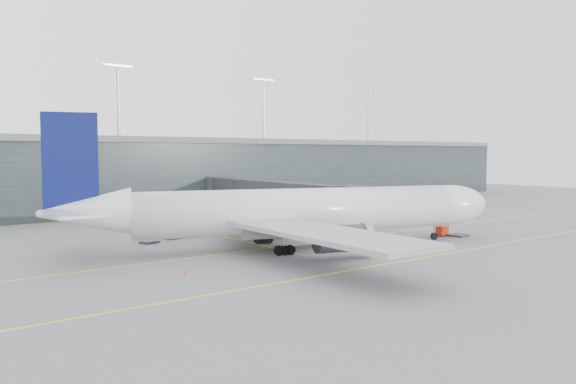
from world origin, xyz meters
TOP-DOWN VIEW (x-y plane):
  - ground at (0.00, 0.00)m, footprint 320.00×320.00m
  - taxiline_a at (0.00, -4.00)m, footprint 160.00×0.25m
  - taxiline_b at (0.00, -20.00)m, footprint 160.00×0.25m
  - taxiline_lead_main at (5.00, 20.00)m, footprint 0.25×60.00m
  - terminal at (-0.00, 58.00)m, footprint 240.00×36.00m
  - main_aircraft at (7.48, -6.00)m, footprint 57.32×52.79m
  - jet_bridge at (22.83, 25.14)m, footprint 4.79×46.83m
  - gse_cart at (30.56, -10.58)m, footprint 2.28×1.69m
  - baggage_dolly at (32.26, -12.36)m, footprint 2.93×2.46m
  - uld_a at (-5.94, 8.81)m, footprint 2.72×2.41m
  - uld_b at (-1.94, 10.45)m, footprint 2.36×1.93m
  - uld_c at (1.33, 10.64)m, footprint 2.29×1.86m
  - cone_nose at (35.03, -7.63)m, footprint 0.43×0.43m
  - cone_wing_stbd at (9.27, -17.23)m, footprint 0.45×0.45m
  - cone_wing_port at (8.82, 12.63)m, footprint 0.39×0.39m
  - cone_tail at (-11.21, -11.96)m, footprint 0.39×0.39m

SIDE VIEW (x-z plane):
  - ground at x=0.00m, z-range 0.00..0.00m
  - taxiline_a at x=0.00m, z-range 0.00..0.02m
  - taxiline_b at x=0.00m, z-range 0.00..0.02m
  - taxiline_lead_main at x=5.00m, z-range 0.00..0.02m
  - baggage_dolly at x=32.26m, z-range 0.03..0.30m
  - cone_wing_port at x=8.82m, z-range 0.00..0.62m
  - cone_tail at x=-11.21m, z-range 0.00..0.63m
  - cone_nose at x=35.03m, z-range 0.00..0.68m
  - cone_wing_stbd at x=9.27m, z-range 0.00..0.72m
  - gse_cart at x=30.56m, z-range 0.08..1.48m
  - uld_c at x=1.33m, z-range 0.05..2.08m
  - uld_b at x=-1.94m, z-range 0.05..2.11m
  - uld_a at x=-5.94m, z-range 0.05..2.14m
  - main_aircraft at x=7.48m, z-range -3.61..12.86m
  - jet_bridge at x=22.83m, z-range 1.77..8.91m
  - terminal at x=0.00m, z-range -6.88..22.12m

